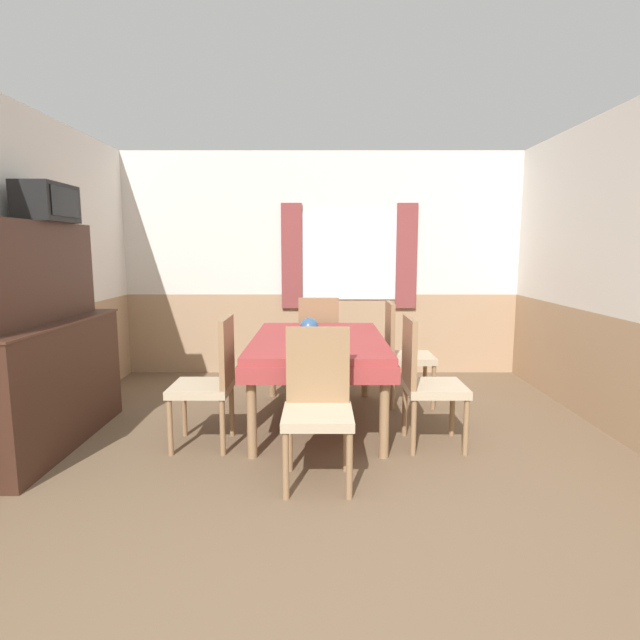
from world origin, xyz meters
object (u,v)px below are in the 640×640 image
object	(u,v)px
chair_right_far	(402,350)
tv	(46,203)
chair_head_window	(318,339)
vase	(309,327)
dining_table	(318,349)
chair_head_near	(317,401)
sideboard	(43,354)
chair_right_near	(425,378)
chair_left_near	(210,378)

from	to	relation	value
chair_right_far	tv	xyz separation A→B (m)	(-2.85, -0.86, 1.31)
chair_head_window	tv	xyz separation A→B (m)	(-2.04, -1.42, 1.31)
chair_head_window	vase	size ratio (longest dim) A/B	6.05
chair_right_far	chair_head_window	world-z (taller)	same
vase	dining_table	bearing A→B (deg)	-24.60
chair_right_far	chair_head_near	bearing A→B (deg)	-26.58
sideboard	tv	xyz separation A→B (m)	(0.01, 0.19, 1.12)
dining_table	chair_right_near	distance (m)	0.97
chair_left_near	tv	world-z (taller)	tv
chair_right_far	chair_left_near	bearing A→B (deg)	-57.02
chair_right_near	chair_head_window	xyz separation A→B (m)	(-0.81, 1.61, 0.00)
dining_table	chair_right_near	size ratio (longest dim) A/B	1.72
sideboard	tv	size ratio (longest dim) A/B	3.40
tv	vase	distance (m)	2.24
chair_left_near	tv	distance (m)	1.81
chair_left_near	sideboard	xyz separation A→B (m)	(-1.25, -0.00, 0.19)
dining_table	chair_right_far	world-z (taller)	chair_right_far
chair_head_window	chair_head_near	distance (m)	2.18
chair_head_window	vase	distance (m)	1.10
chair_right_far	sideboard	world-z (taller)	sideboard
chair_right_near	vase	xyz separation A→B (m)	(-0.88, 0.56, 0.30)
sideboard	tv	world-z (taller)	tv
chair_right_near	chair_head_window	world-z (taller)	same
chair_right_near	tv	bearing A→B (deg)	-93.84
chair_head_window	vase	world-z (taller)	chair_head_window
chair_left_near	chair_head_window	world-z (taller)	same
chair_right_near	tv	size ratio (longest dim) A/B	1.98
chair_right_far	chair_head_window	distance (m)	0.99
dining_table	chair_head_near	size ratio (longest dim) A/B	1.72
chair_left_near	chair_right_near	xyz separation A→B (m)	(1.61, 0.00, 0.00)
chair_head_near	sideboard	bearing A→B (deg)	-15.33
dining_table	chair_head_window	world-z (taller)	chair_head_window
chair_head_window	sideboard	bearing A→B (deg)	-141.79
chair_head_window	dining_table	bearing A→B (deg)	-90.00
chair_head_near	dining_table	bearing A→B (deg)	-90.00
chair_head_window	vase	xyz separation A→B (m)	(-0.08, -1.05, 0.30)
chair_left_near	chair_right_far	xyz separation A→B (m)	(1.61, 1.05, 0.00)
chair_left_near	chair_right_near	bearing A→B (deg)	-90.00
chair_left_near	chair_head_window	bearing A→B (deg)	-26.58
chair_left_near	tv	size ratio (longest dim) A/B	1.98
chair_left_near	chair_right_near	distance (m)	1.61
chair_right_far	tv	size ratio (longest dim) A/B	1.98
chair_right_far	chair_head_window	size ratio (longest dim) A/B	1.00
tv	chair_left_near	bearing A→B (deg)	-8.80
chair_right_near	chair_head_near	distance (m)	0.99
dining_table	tv	xyz separation A→B (m)	(-2.04, -0.33, 1.19)
chair_right_far	sideboard	xyz separation A→B (m)	(-2.86, -1.05, 0.19)
vase	chair_right_near	bearing A→B (deg)	-32.30
chair_head_window	sideboard	xyz separation A→B (m)	(-2.05, -1.62, 0.19)
chair_left_near	tv	xyz separation A→B (m)	(-1.24, 0.19, 1.31)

